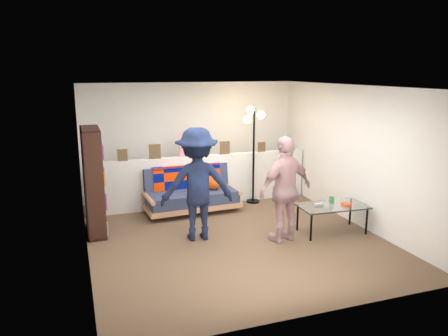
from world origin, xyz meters
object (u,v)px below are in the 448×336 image
person_right (286,189)px  bookshelf (93,185)px  coffee_table (333,207)px  floor_lamp (253,135)px  futon_sofa (192,193)px  person_left (197,184)px

person_right → bookshelf: bearing=-39.2°
coffee_table → floor_lamp: 2.30m
futon_sofa → person_right: 2.21m
futon_sofa → bookshelf: 1.94m
person_left → person_right: 1.38m
futon_sofa → bookshelf: (-1.80, -0.56, 0.46)m
bookshelf → person_right: size_ratio=1.05×
futon_sofa → person_left: size_ratio=1.01×
futon_sofa → bookshelf: size_ratio=1.04×
floor_lamp → person_right: bearing=-98.9°
futon_sofa → person_left: (-0.27, -1.36, 0.54)m
coffee_table → floor_lamp: size_ratio=0.59×
bookshelf → person_right: 3.11m
coffee_table → person_left: (-2.18, 0.49, 0.46)m
futon_sofa → coffee_table: 2.66m
futon_sofa → floor_lamp: floor_lamp is taller
bookshelf → floor_lamp: (3.12, 0.73, 0.56)m
coffee_table → person_right: person_right is taller
person_right → futon_sofa: bearing=-75.9°
person_left → bookshelf: bearing=-22.0°
bookshelf → coffee_table: size_ratio=1.52×
bookshelf → floor_lamp: floor_lamp is taller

